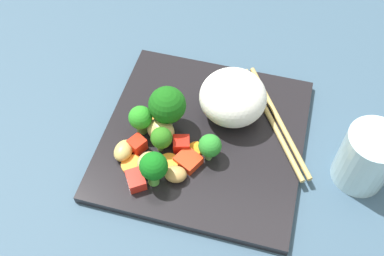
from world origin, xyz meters
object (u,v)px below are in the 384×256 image
(broccoli_floret_1, at_px, (154,167))
(drinking_glass, at_px, (367,158))
(chopstick_pair, at_px, (275,120))
(square_plate, at_px, (204,138))
(rice_mound, at_px, (233,97))
(carrot_slice_1, at_px, (132,165))

(broccoli_floret_1, xyz_separation_m, drinking_glass, (0.08, -0.26, -0.00))
(broccoli_floret_1, xyz_separation_m, chopstick_pair, (0.13, -0.14, -0.03))
(square_plate, relative_size, drinking_glass, 3.15)
(rice_mound, relative_size, carrot_slice_1, 3.20)
(square_plate, distance_m, carrot_slice_1, 0.11)
(square_plate, bearing_deg, drinking_glass, -92.27)
(square_plate, distance_m, rice_mound, 0.07)
(carrot_slice_1, bearing_deg, drinking_glass, -78.30)
(drinking_glass, bearing_deg, rice_mound, 72.70)
(chopstick_pair, relative_size, drinking_glass, 2.12)
(square_plate, distance_m, chopstick_pair, 0.10)
(rice_mound, distance_m, chopstick_pair, 0.07)
(rice_mound, xyz_separation_m, chopstick_pair, (-0.00, -0.06, -0.03))
(rice_mound, height_order, chopstick_pair, rice_mound)
(drinking_glass, bearing_deg, square_plate, 87.73)
(chopstick_pair, distance_m, drinking_glass, 0.13)
(carrot_slice_1, relative_size, drinking_glass, 0.34)
(broccoli_floret_1, bearing_deg, square_plate, -29.24)
(square_plate, bearing_deg, carrot_slice_1, 130.02)
(square_plate, relative_size, broccoli_floret_1, 5.00)
(carrot_slice_1, xyz_separation_m, chopstick_pair, (0.12, -0.18, 0.00))
(carrot_slice_1, height_order, chopstick_pair, chopstick_pair)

